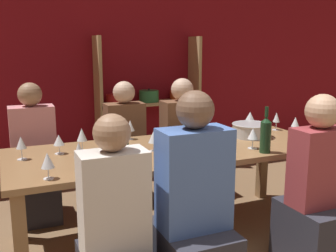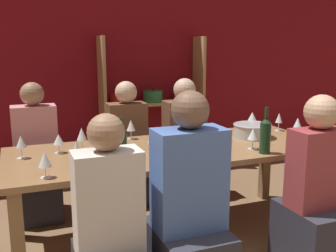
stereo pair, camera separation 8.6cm
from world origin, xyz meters
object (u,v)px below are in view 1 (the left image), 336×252
object	(u,v)px
wine_glass_red_b	(59,141)
wine_glass_white_c	(250,117)
dining_table	(173,157)
wine_glass_red_a	(295,123)
wine_glass_white_a	(276,118)
person_far_b	(35,170)
person_near_b	(315,206)
wine_glass_white_b	(187,126)
wine_glass_white_d	(48,161)
wine_bottle_green	(185,141)
wine_glass_red_e	(82,135)
shelf_unit	(150,122)
wine_glass_red_c	(253,134)
person_near_a	(115,249)
wine_glass_empty_b	(79,150)
wine_glass_red_d	(130,126)
wine_glass_empty_a	(154,137)
mixing_bowl	(251,130)
wine_bottle_dark	(266,134)
cell_phone	(190,154)
person_far_a	(125,158)
person_near_c	(193,229)
wine_glass_empty_c	(21,143)
person_far_c	(182,153)
wine_bottle_amber	(123,144)

from	to	relation	value
wine_glass_red_b	wine_glass_white_c	bearing A→B (deg)	4.99
dining_table	wine_glass_red_a	world-z (taller)	wine_glass_red_a
wine_glass_white_a	person_far_b	bearing A→B (deg)	165.52
wine_glass_white_c	person_near_b	xyz separation A→B (m)	(-0.25, -1.12, -0.40)
wine_glass_white_a	wine_glass_white_b	size ratio (longest dim) A/B	1.05
wine_glass_red_a	wine_glass_white_d	bearing A→B (deg)	-170.66
wine_glass_white_a	wine_glass_white_c	distance (m)	0.24
wine_bottle_green	wine_glass_red_e	bearing A→B (deg)	138.03
shelf_unit	person_near_b	xyz separation A→B (m)	(0.22, -2.50, -0.14)
dining_table	wine_glass_red_c	world-z (taller)	wine_glass_red_c
person_near_a	wine_glass_red_c	bearing A→B (deg)	23.27
wine_glass_white_b	wine_glass_red_a	size ratio (longest dim) A/B	0.98
shelf_unit	wine_glass_white_d	bearing A→B (deg)	-124.27
shelf_unit	wine_glass_empty_b	bearing A→B (deg)	-121.34
shelf_unit	wine_glass_red_d	xyz separation A→B (m)	(-0.66, -1.30, 0.25)
wine_glass_white_b	wine_glass_empty_a	world-z (taller)	wine_glass_white_b
mixing_bowl	wine_bottle_dark	world-z (taller)	wine_bottle_dark
wine_glass_empty_b	wine_glass_white_a	bearing A→B (deg)	15.01
wine_glass_red_c	wine_bottle_green	bearing A→B (deg)	-171.80
mixing_bowl	wine_glass_red_a	distance (m)	0.40
shelf_unit	person_far_b	size ratio (longest dim) A/B	1.34
person_far_b	cell_phone	bearing A→B (deg)	135.56
wine_glass_red_e	person_far_b	size ratio (longest dim) A/B	0.14
wine_glass_red_c	person_far_a	distance (m)	1.33
cell_phone	person_near_c	world-z (taller)	person_near_c
wine_glass_white_b	wine_glass_red_b	size ratio (longest dim) A/B	1.11
wine_glass_empty_c	wine_glass_white_d	world-z (taller)	wine_glass_empty_c
person_near_a	wine_glass_white_a	bearing A→B (deg)	28.79
mixing_bowl	wine_glass_white_a	bearing A→B (deg)	20.15
wine_glass_red_c	cell_phone	bearing A→B (deg)	175.74
person_near_b	person_far_c	distance (m)	1.59
wine_bottle_green	wine_glass_empty_c	world-z (taller)	wine_bottle_green
wine_glass_red_a	person_near_b	size ratio (longest dim) A/B	0.13
shelf_unit	wine_glass_empty_b	size ratio (longest dim) A/B	8.46
wine_bottle_dark	wine_glass_red_b	distance (m)	1.49
wine_glass_red_d	person_far_c	xyz separation A→B (m)	(0.65, 0.37, -0.40)
cell_phone	person_near_a	distance (m)	0.96
wine_glass_red_d	person_far_a	world-z (taller)	person_far_a
person_near_a	wine_glass_red_d	bearing A→B (deg)	68.28
wine_glass_white_d	wine_glass_red_b	bearing A→B (deg)	75.55
wine_glass_white_c	wine_glass_red_d	xyz separation A→B (m)	(-1.13, 0.08, -0.01)
wine_glass_red_c	person_far_c	size ratio (longest dim) A/B	0.13
wine_glass_white_c	person_far_c	xyz separation A→B (m)	(-0.48, 0.45, -0.41)
shelf_unit	wine_glass_empty_a	xyz separation A→B (m)	(-0.62, -1.73, 0.24)
wine_bottle_green	wine_glass_white_c	world-z (taller)	wine_bottle_green
person_far_a	person_far_b	size ratio (longest dim) A/B	0.98
wine_glass_white_b	wine_glass_empty_b	distance (m)	1.11
cell_phone	person_far_c	bearing A→B (deg)	67.94
wine_bottle_amber	wine_glass_white_b	xyz separation A→B (m)	(0.68, 0.41, -0.01)
wine_bottle_green	person_near_c	world-z (taller)	person_near_c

